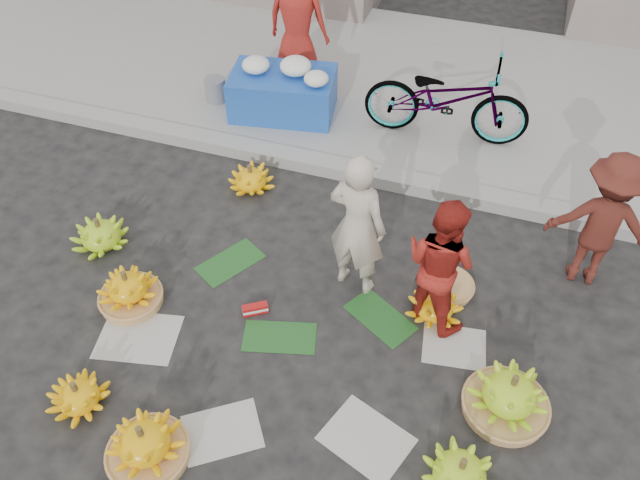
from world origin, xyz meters
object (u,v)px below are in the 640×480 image
(banana_bunch_4, at_px, (509,396))
(flower_table, at_px, (283,91))
(bicycle, at_px, (447,99))
(banana_bunch_0, at_px, (129,290))
(vendor_cream, at_px, (357,226))

(banana_bunch_4, bearing_deg, flower_table, 133.66)
(flower_table, bearing_deg, banana_bunch_4, -55.98)
(bicycle, bearing_deg, flower_table, 89.73)
(banana_bunch_0, height_order, banana_bunch_4, banana_bunch_4)
(banana_bunch_4, xyz_separation_m, bicycle, (-1.18, 3.46, 0.42))
(banana_bunch_0, distance_m, bicycle, 4.14)
(banana_bunch_4, height_order, flower_table, flower_table)
(flower_table, xyz_separation_m, bicycle, (1.99, 0.13, 0.20))
(banana_bunch_0, height_order, vendor_cream, vendor_cream)
(banana_bunch_4, height_order, vendor_cream, vendor_cream)
(vendor_cream, bearing_deg, banana_bunch_0, 36.99)
(vendor_cream, relative_size, flower_table, 1.10)
(banana_bunch_4, distance_m, flower_table, 4.60)
(banana_bunch_4, distance_m, bicycle, 3.68)
(banana_bunch_0, xyz_separation_m, flower_table, (0.28, 3.29, 0.25))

